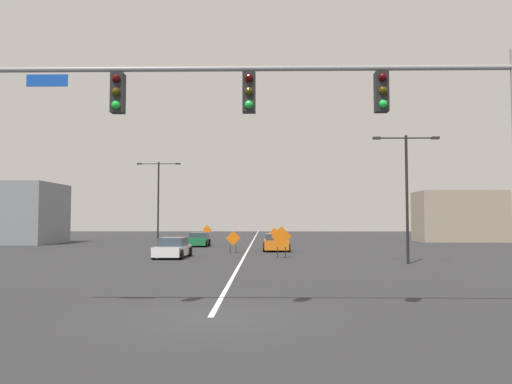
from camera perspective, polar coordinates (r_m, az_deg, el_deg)
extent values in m
plane|color=#2D2D30|center=(13.22, -5.23, -14.11)|extent=(198.44, 198.44, 0.00)
cube|color=white|center=(68.09, -0.21, -5.35)|extent=(0.16, 110.25, 0.01)
cylinder|color=gray|center=(13.51, -0.79, 13.92)|extent=(13.86, 0.14, 0.14)
cube|color=black|center=(13.68, 14.15, 11.00)|extent=(0.34, 0.32, 1.05)
sphere|color=#3A0503|center=(13.61, 14.30, 12.61)|extent=(0.22, 0.22, 0.22)
sphere|color=#3C3106|center=(13.52, 14.32, 11.18)|extent=(0.22, 0.22, 0.22)
sphere|color=green|center=(13.44, 14.34, 9.73)|extent=(0.22, 0.22, 0.22)
cube|color=black|center=(13.34, -0.80, 11.28)|extent=(0.34, 0.32, 1.05)
sphere|color=#3A0503|center=(13.27, -0.82, 12.92)|extent=(0.22, 0.22, 0.22)
sphere|color=#3C3106|center=(13.17, -0.82, 11.46)|extent=(0.22, 0.22, 0.22)
sphere|color=green|center=(13.09, -0.82, 9.98)|extent=(0.22, 0.22, 0.22)
cube|color=black|center=(13.88, -15.52, 10.82)|extent=(0.34, 0.32, 1.05)
sphere|color=#3A0503|center=(13.81, -15.70, 12.39)|extent=(0.22, 0.22, 0.22)
sphere|color=#3C3106|center=(13.72, -15.72, 10.98)|extent=(0.22, 0.22, 0.22)
sphere|color=green|center=(13.64, -15.74, 9.56)|extent=(0.22, 0.22, 0.22)
cube|color=#1447B7|center=(14.61, -22.78, 11.68)|extent=(1.10, 0.03, 0.32)
cylinder|color=black|center=(48.07, -11.12, -1.38)|extent=(0.16, 0.16, 8.02)
cylinder|color=black|center=(48.55, -12.15, 3.18)|extent=(1.86, 0.08, 0.08)
cube|color=#262628|center=(48.77, -13.21, 3.16)|extent=(0.44, 0.24, 0.14)
cylinder|color=black|center=(48.16, -9.99, 3.21)|extent=(1.86, 0.08, 0.08)
cube|color=#262628|center=(47.99, -8.90, 3.22)|extent=(0.44, 0.24, 0.14)
cylinder|color=black|center=(29.99, 16.89, -0.79)|extent=(0.16, 0.16, 7.41)
cylinder|color=black|center=(30.12, 15.22, 5.98)|extent=(1.70, 0.08, 0.08)
cube|color=#262628|center=(29.92, 13.63, 6.02)|extent=(0.44, 0.24, 0.14)
cylinder|color=black|center=(30.58, 18.32, 5.89)|extent=(1.70, 0.08, 0.08)
cube|color=#262628|center=(30.84, 19.83, 5.84)|extent=(0.44, 0.24, 0.14)
cube|color=orange|center=(46.31, 2.11, -4.82)|extent=(1.16, 0.29, 1.18)
cylinder|color=black|center=(46.39, 1.84, -5.95)|extent=(0.05, 0.05, 0.62)
cylinder|color=black|center=(46.31, 2.40, -5.95)|extent=(0.05, 0.05, 0.62)
cube|color=orange|center=(33.08, 2.92, -5.09)|extent=(1.34, 0.09, 1.34)
cylinder|color=black|center=(33.11, 2.47, -6.93)|extent=(0.05, 0.05, 0.73)
cylinder|color=black|center=(33.15, 3.38, -6.92)|extent=(0.05, 0.05, 0.73)
cube|color=orange|center=(37.99, -2.63, -5.29)|extent=(1.13, 0.06, 1.13)
cylinder|color=black|center=(38.05, -2.96, -6.59)|extent=(0.05, 0.05, 0.55)
cylinder|color=black|center=(38.01, -2.30, -6.59)|extent=(0.05, 0.05, 0.55)
cube|color=orange|center=(59.53, -5.62, -4.31)|extent=(1.13, 0.16, 1.13)
cylinder|color=black|center=(59.61, -5.83, -5.25)|extent=(0.05, 0.05, 0.78)
cylinder|color=black|center=(59.51, -5.42, -5.26)|extent=(0.05, 0.05, 0.78)
cube|color=orange|center=(40.77, 2.32, -6.01)|extent=(1.92, 4.10, 0.74)
cube|color=#333D47|center=(40.54, 2.33, -5.16)|extent=(1.73, 2.45, 0.49)
cylinder|color=black|center=(42.25, 3.59, -6.19)|extent=(0.22, 0.64, 0.64)
cylinder|color=black|center=(42.20, 0.97, -6.20)|extent=(0.22, 0.64, 0.64)
cylinder|color=black|center=(39.38, 3.78, -6.41)|extent=(0.22, 0.64, 0.64)
cylinder|color=black|center=(39.33, 0.97, -6.42)|extent=(0.22, 0.64, 0.64)
cube|color=white|center=(33.85, -9.53, -6.64)|extent=(1.92, 4.42, 0.61)
cube|color=#333D47|center=(34.03, -9.44, -5.62)|extent=(1.68, 2.42, 0.57)
cylinder|color=black|center=(32.59, -11.65, -7.01)|extent=(0.24, 0.65, 0.64)
cylinder|color=black|center=(32.19, -8.56, -7.08)|extent=(0.24, 0.65, 0.64)
cylinder|color=black|center=(35.54, -10.41, -6.70)|extent=(0.24, 0.65, 0.64)
cylinder|color=black|center=(35.18, -7.57, -6.76)|extent=(0.24, 0.65, 0.64)
cube|color=#196B38|center=(48.09, -6.58, -5.60)|extent=(1.81, 4.02, 0.69)
cube|color=#333D47|center=(48.27, -6.55, -4.90)|extent=(1.61, 2.35, 0.47)
cylinder|color=black|center=(46.83, -7.85, -5.88)|extent=(0.23, 0.64, 0.64)
cylinder|color=black|center=(46.62, -5.71, -5.91)|extent=(0.23, 0.64, 0.64)
cylinder|color=black|center=(49.60, -7.40, -5.73)|extent=(0.23, 0.64, 0.64)
cylinder|color=black|center=(49.40, -5.38, -5.76)|extent=(0.23, 0.64, 0.64)
cube|color=gray|center=(58.75, -24.76, -2.23)|extent=(6.31, 8.26, 6.46)
cube|color=gray|center=(62.72, 22.21, -2.61)|extent=(9.70, 5.09, 5.86)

